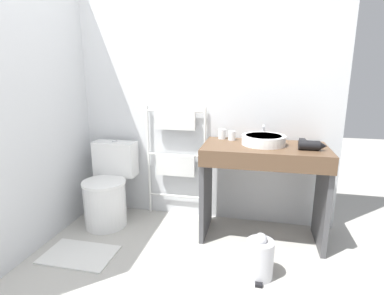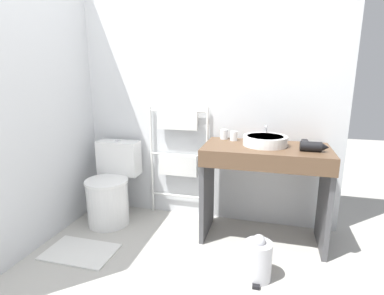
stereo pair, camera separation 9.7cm
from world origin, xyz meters
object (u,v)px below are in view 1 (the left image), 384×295
Objects in this scene: towel_radiator at (175,149)px; cup_near_edge at (232,136)px; cup_near_wall at (222,134)px; hair_dryer at (310,145)px; toilet at (108,190)px; sink_basin at (263,140)px; trash_bin at (260,258)px.

towel_radiator reaches higher than cup_near_edge.
hair_dryer is (0.72, -0.26, -0.01)m from cup_near_wall.
cup_near_edge is at bearing 160.63° from hair_dryer.
toilet is 1.86m from hair_dryer.
cup_near_wall is at bearing 156.00° from sink_basin.
cup_near_edge reaches higher than sink_basin.
towel_radiator is 3.07× the size of sink_basin.
trash_bin is (0.83, -0.80, -0.56)m from towel_radiator.
cup_near_wall reaches higher than cup_near_edge.
trash_bin is at bearing -43.95° from towel_radiator.
towel_radiator is (0.60, 0.27, 0.38)m from toilet.
toilet is 0.76m from towel_radiator.
cup_near_wall reaches higher than sink_basin.
towel_radiator is 3.29× the size of trash_bin.
towel_radiator is at bearing 170.36° from cup_near_edge.
toilet is 2.14× the size of sink_basin.
towel_radiator is 12.59× the size of cup_near_wall.
sink_basin is 0.94m from trash_bin.
toilet is 8.77× the size of cup_near_wall.
toilet is 1.53m from sink_basin.
cup_near_edge is (-0.27, 0.12, -0.00)m from sink_basin.
toilet is 1.29m from cup_near_edge.
sink_basin reaches higher than hair_dryer.
towel_radiator is at bearing 24.66° from toilet.
sink_basin is 0.37m from hair_dryer.
towel_radiator reaches higher than trash_bin.
hair_dryer is (1.78, -0.04, 0.55)m from toilet.
trash_bin is (-0.34, -0.49, -0.72)m from hair_dryer.
hair_dryer is 0.62× the size of trash_bin.
cup_near_edge is at bearing 111.67° from trash_bin.
towel_radiator is 5.30× the size of hair_dryer.
hair_dryer is (0.35, -0.10, -0.00)m from sink_basin.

